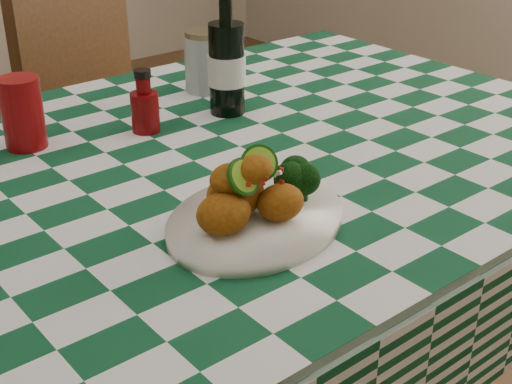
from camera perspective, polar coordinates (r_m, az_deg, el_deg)
dining_table at (r=1.46m, az=-4.39°, el=-11.72°), size 1.66×1.06×0.79m
plate at (r=1.04m, az=0.00°, el=-2.27°), size 0.35×0.31×0.02m
fried_chicken_pile at (r=1.00m, az=-0.44°, el=0.40°), size 0.15×0.11×0.10m
broccoli_side at (r=1.07m, az=2.83°, el=1.09°), size 0.08×0.08×0.06m
red_tumbler at (r=1.35m, az=-18.19°, el=6.02°), size 0.09×0.09×0.13m
ketchup_bottle at (r=1.37m, az=-8.92°, el=7.21°), size 0.07×0.07×0.12m
mason_jar at (r=1.59m, az=-4.02°, el=10.43°), size 0.12×0.12×0.13m
beer_bottle at (r=1.43m, az=-2.38°, el=11.13°), size 0.09×0.09×0.25m
wooden_chair_right at (r=2.05m, az=-9.38°, el=2.66°), size 0.57×0.58×0.94m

